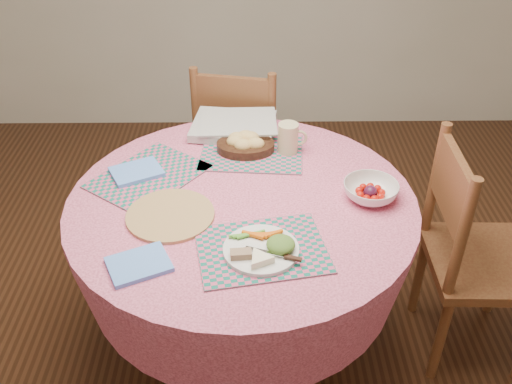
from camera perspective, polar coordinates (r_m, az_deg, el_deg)
ground at (r=2.53m, az=-1.17°, el=-14.69°), size 4.00×4.00×0.00m
dining_table at (r=2.13m, az=-1.35°, el=-4.96°), size 1.24×1.24×0.75m
chair_right at (r=2.33m, az=20.81°, el=-5.68°), size 0.43×0.45×0.95m
chair_back at (r=2.86m, az=-1.60°, el=4.79°), size 0.51×0.49×0.93m
placemat_front at (r=1.79m, az=0.59°, el=-5.76°), size 0.45×0.37×0.01m
placemat_left at (r=2.17m, az=-10.69°, el=1.57°), size 0.48×0.50×0.01m
placemat_back at (r=2.28m, az=-0.41°, el=3.97°), size 0.42×0.33×0.01m
wicker_trivet at (r=1.95m, az=-8.57°, el=-2.30°), size 0.30×0.30×0.01m
napkin_near at (r=1.77m, az=-11.64°, el=-7.10°), size 0.22×0.20×0.01m
napkin_far at (r=2.18m, az=-11.86°, el=2.01°), size 0.22×0.21×0.01m
dinner_plate at (r=1.77m, az=0.78°, el=-5.68°), size 0.24×0.24×0.05m
bread_bowl at (r=2.27m, az=-1.09°, el=4.93°), size 0.23×0.23×0.08m
latte_mug at (r=2.25m, az=3.30°, el=5.42°), size 0.12×0.08×0.12m
fruit_bowl at (r=2.04m, az=11.38°, el=0.07°), size 0.23×0.23×0.06m
newspaper_stack at (r=2.42m, az=-2.18°, el=6.68°), size 0.37×0.31×0.04m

